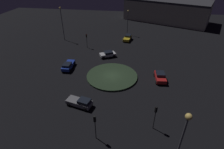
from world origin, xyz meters
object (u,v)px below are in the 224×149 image
object	(u,v)px
car_grey	(80,102)
car_blue	(68,65)
car_red	(160,76)
traffic_light_northeast	(155,113)
streetlamp_northeast	(181,140)
traffic_light_east	(95,123)
car_silver	(108,54)
streetlamp_west	(128,19)
streetlamp_southwest	(62,19)
car_yellow	(128,38)
store_building	(167,10)
traffic_light_southwest	(87,38)

from	to	relation	value
car_grey	car_blue	bearing A→B (deg)	-47.25
car_red	car_grey	world-z (taller)	car_red
car_blue	car_red	distance (m)	19.95
car_red	traffic_light_northeast	world-z (taller)	traffic_light_northeast
car_blue	car_red	world-z (taller)	car_red
car_red	streetlamp_northeast	world-z (taller)	streetlamp_northeast
car_grey	streetlamp_northeast	world-z (taller)	streetlamp_northeast
car_grey	traffic_light_east	bearing A→B (deg)	137.86
car_red	car_silver	size ratio (longest dim) A/B	0.96
car_silver	streetlamp_northeast	size ratio (longest dim) A/B	0.43
car_blue	streetlamp_west	xyz separation A→B (m)	(-24.24, 11.16, 4.39)
streetlamp_southwest	car_yellow	bearing A→B (deg)	97.70
car_silver	store_building	size ratio (longest dim) A/B	0.13
traffic_light_east	streetlamp_northeast	world-z (taller)	streetlamp_northeast
car_red	car_grey	xyz separation A→B (m)	(9.85, -13.54, -0.06)
traffic_light_northeast	streetlamp_southwest	xyz separation A→B (m)	(-30.94, -25.38, 3.50)
streetlamp_southwest	store_building	world-z (taller)	streetlamp_southwest
traffic_light_southwest	car_yellow	bearing A→B (deg)	90.87
car_blue	car_yellow	size ratio (longest dim) A/B	1.05
streetlamp_west	store_building	bearing A→B (deg)	143.55
traffic_light_northeast	store_building	world-z (taller)	store_building
car_grey	car_silver	distance (m)	18.62
car_silver	traffic_light_southwest	bearing A→B (deg)	115.98
car_silver	traffic_light_northeast	world-z (taller)	traffic_light_northeast
car_blue	car_red	size ratio (longest dim) A/B	1.09
car_grey	streetlamp_southwest	size ratio (longest dim) A/B	0.47
traffic_light_southwest	car_grey	bearing A→B (deg)	-20.77
car_blue	car_silver	size ratio (longest dim) A/B	1.05
car_blue	streetlamp_northeast	xyz separation A→B (m)	(21.50, 19.44, 5.87)
car_grey	car_silver	world-z (taller)	car_grey
car_yellow	traffic_light_northeast	xyz separation A→B (m)	(33.52, 6.28, 2.09)
streetlamp_west	streetlamp_southwest	distance (m)	20.11
car_yellow	store_building	size ratio (longest dim) A/B	0.13
car_silver	streetlamp_southwest	world-z (taller)	streetlamp_southwest
traffic_light_southwest	streetlamp_west	size ratio (longest dim) A/B	0.50
traffic_light_southwest	streetlamp_northeast	world-z (taller)	streetlamp_northeast
traffic_light_northeast	car_silver	bearing A→B (deg)	-6.47
car_blue	streetlamp_northeast	world-z (taller)	streetlamp_northeast
car_blue	traffic_light_southwest	distance (m)	12.05
car_red	traffic_light_southwest	distance (m)	23.18
car_yellow	traffic_light_east	size ratio (longest dim) A/B	1.05
streetlamp_west	car_silver	bearing A→B (deg)	-11.44
car_blue	traffic_light_east	xyz separation A→B (m)	(17.29, 10.34, 2.09)
traffic_light_northeast	traffic_light_east	distance (m)	8.20
car_blue	store_building	xyz separation A→B (m)	(-43.23, 25.19, 3.29)
store_building	traffic_light_east	bearing A→B (deg)	98.20
car_red	traffic_light_east	world-z (taller)	traffic_light_east
car_red	traffic_light_southwest	size ratio (longest dim) A/B	1.06
traffic_light_southwest	traffic_light_northeast	bearing A→B (deg)	-0.71
traffic_light_southwest	store_building	distance (m)	39.60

